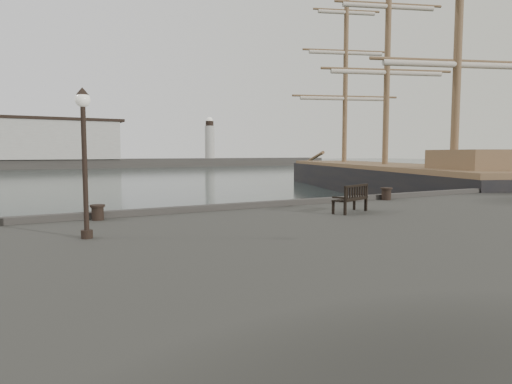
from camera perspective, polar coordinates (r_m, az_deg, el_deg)
ground at (r=15.83m, az=3.78°, el=-7.23°), size 400.00×400.00×0.00m
breakwater at (r=104.98m, az=-27.63°, el=4.88°), size 140.00×9.50×12.20m
bench at (r=13.83m, az=11.74°, el=-1.46°), size 1.48×0.94×0.81m
bollard_left at (r=12.70m, az=-19.19°, el=-2.43°), size 0.51×0.51×0.41m
bollard_right at (r=17.83m, az=15.97°, el=-0.21°), size 0.55×0.55×0.47m
lamp_post at (r=9.97m, az=-20.71°, el=5.83°), size 0.31×0.31×3.09m
tall_ship_main at (r=39.58m, az=15.74°, el=0.90°), size 19.04×35.33×26.35m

